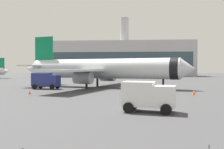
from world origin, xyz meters
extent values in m
cylinder|color=silver|center=(-6.00, 45.66, 3.70)|extent=(29.78, 12.50, 3.80)
cone|color=silver|center=(9.48, 40.87, 3.70)|extent=(3.36, 4.16, 3.61)
cone|color=silver|center=(-21.86, 50.57, 3.70)|extent=(4.07, 4.21, 3.42)
cylinder|color=black|center=(7.37, 41.52, 3.70)|extent=(2.48, 4.12, 3.88)
cube|color=silver|center=(-4.59, 53.60, 3.40)|extent=(9.32, 16.70, 0.36)
cube|color=silver|center=(-9.32, 38.31, 3.40)|extent=(9.32, 16.70, 0.36)
cylinder|color=gray|center=(-5.33, 51.21, 2.10)|extent=(3.71, 3.05, 2.20)
cylinder|color=gray|center=(-8.58, 40.70, 2.10)|extent=(3.71, 3.05, 2.20)
cube|color=#0C7247|center=(-18.90, 49.65, 7.30)|extent=(4.31, 1.65, 6.40)
cube|color=silver|center=(-18.43, 52.86, 4.30)|extent=(4.26, 6.50, 0.24)
cube|color=silver|center=(-20.32, 46.74, 4.30)|extent=(4.26, 6.50, 0.24)
cylinder|color=black|center=(5.46, 42.11, 0.90)|extent=(0.36, 0.36, 1.80)
cylinder|color=black|center=(-7.20, 48.54, 0.90)|extent=(0.44, 0.44, 1.80)
cylinder|color=black|center=(-8.62, 43.96, 0.90)|extent=(0.44, 0.44, 1.80)
cone|color=white|center=(-46.50, 85.76, 2.69)|extent=(2.62, 2.76, 2.49)
cube|color=#0C7247|center=(-48.73, 86.05, 5.31)|extent=(3.21, 0.66, 4.66)
cube|color=white|center=(-48.08, 88.31, 3.13)|extent=(2.43, 4.57, 0.17)
cube|color=navy|center=(-14.07, 41.44, 1.52)|extent=(1.93, 2.38, 2.04)
cube|color=#1E232D|center=(-13.37, 41.35, 2.00)|extent=(0.31, 1.98, 0.84)
cube|color=navy|center=(-16.46, 41.72, 1.70)|extent=(3.36, 2.55, 2.40)
cylinder|color=black|center=(-13.82, 42.56, 0.45)|extent=(0.92, 0.32, 0.90)
cylinder|color=black|center=(-14.09, 40.28, 0.45)|extent=(0.92, 0.32, 0.90)
cylinder|color=black|center=(-17.16, 42.96, 0.45)|extent=(0.92, 0.32, 0.90)
cylinder|color=black|center=(-17.43, 40.67, 0.45)|extent=(0.92, 0.32, 0.90)
cube|color=white|center=(2.75, 18.60, 1.39)|extent=(2.15, 2.33, 1.78)
cube|color=#1E232D|center=(3.48, 18.44, 1.81)|extent=(0.47, 1.77, 0.74)
cube|color=white|center=(0.61, 19.08, 1.55)|extent=(3.01, 2.53, 2.10)
cylinder|color=black|center=(3.20, 19.58, 0.45)|extent=(0.93, 0.41, 0.90)
cylinder|color=black|center=(2.74, 17.53, 0.45)|extent=(0.93, 0.41, 0.90)
cylinder|color=black|center=(0.19, 20.25, 0.45)|extent=(0.93, 0.41, 0.90)
cylinder|color=black|center=(-0.27, 18.20, 0.45)|extent=(0.93, 0.41, 0.90)
cube|color=#F2590C|center=(-14.85, 32.57, 0.02)|extent=(0.44, 0.44, 0.04)
cone|color=#F2590C|center=(-14.85, 32.57, 0.33)|extent=(0.36, 0.36, 0.58)
cylinder|color=white|center=(-14.85, 32.57, 0.36)|extent=(0.23, 0.23, 0.10)
cube|color=#F2590C|center=(8.70, 33.34, 0.02)|extent=(0.44, 0.44, 0.04)
cone|color=#F2590C|center=(8.70, 33.34, 0.40)|extent=(0.36, 0.36, 0.72)
cylinder|color=white|center=(8.70, 33.34, 0.43)|extent=(0.23, 0.23, 0.10)
cube|color=#F2590C|center=(-18.16, 44.70, 0.02)|extent=(0.44, 0.44, 0.04)
cone|color=#F2590C|center=(-18.16, 44.70, 0.42)|extent=(0.36, 0.36, 0.75)
cylinder|color=white|center=(-18.16, 44.70, 0.45)|extent=(0.23, 0.23, 0.10)
cube|color=#B2B2B7|center=(-8.54, 122.11, 8.47)|extent=(75.93, 16.38, 16.94)
cube|color=#334756|center=(-8.54, 113.87, 7.62)|extent=(72.13, 0.10, 7.62)
cylinder|color=#B2B2B7|center=(-4.05, 122.11, 22.94)|extent=(4.40, 4.40, 12.00)
camera|label=1|loc=(0.10, -2.57, 3.73)|focal=40.08mm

